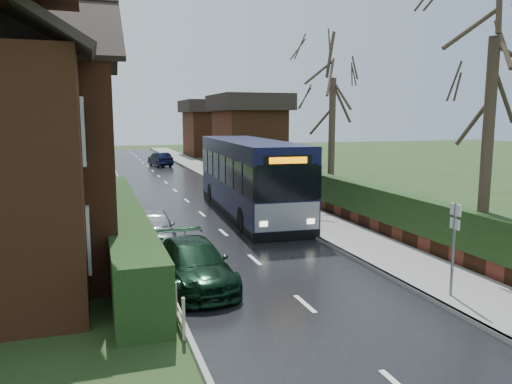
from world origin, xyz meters
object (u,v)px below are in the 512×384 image
object	(u,v)px
car_silver	(154,227)
car_green	(194,264)
bus_stop_sign	(454,237)
bus	(249,177)

from	to	relation	value
car_silver	car_green	size ratio (longest dim) A/B	0.86
bus_stop_sign	car_green	bearing A→B (deg)	155.85
bus	car_silver	distance (m)	6.74
bus	car_green	bearing A→B (deg)	-112.62
bus	car_green	world-z (taller)	bus
car_silver	car_green	bearing A→B (deg)	-81.65
car_silver	bus	bearing A→B (deg)	43.73
bus	bus_stop_sign	bearing A→B (deg)	-80.59
bus	bus_stop_sign	distance (m)	12.51
bus_stop_sign	car_silver	bearing A→B (deg)	132.40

